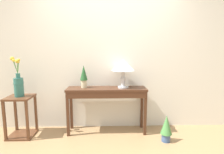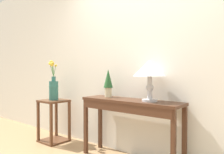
% 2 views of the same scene
% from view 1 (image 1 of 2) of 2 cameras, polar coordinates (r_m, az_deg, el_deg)
% --- Properties ---
extents(back_wall_with_art, '(9.00, 0.10, 2.80)m').
position_cam_1_polar(back_wall_with_art, '(3.21, -0.84, 8.60)').
color(back_wall_with_art, silver).
rests_on(back_wall_with_art, ground).
extents(console_table, '(1.32, 0.35, 0.77)m').
position_cam_1_polar(console_table, '(3.02, -1.70, -5.70)').
color(console_table, '#472819').
rests_on(console_table, ground).
extents(table_lamp, '(0.38, 0.38, 0.47)m').
position_cam_1_polar(table_lamp, '(2.97, 3.57, 3.39)').
color(table_lamp, '#B7B7BC').
rests_on(table_lamp, console_table).
extents(potted_plant_on_console, '(0.12, 0.12, 0.37)m').
position_cam_1_polar(potted_plant_on_console, '(3.03, -8.92, 0.50)').
color(potted_plant_on_console, beige).
rests_on(potted_plant_on_console, console_table).
extents(pedestal_stand_left, '(0.39, 0.39, 0.66)m').
position_cam_1_polar(pedestal_stand_left, '(3.33, -26.80, -11.04)').
color(pedestal_stand_left, '#56331E').
rests_on(pedestal_stand_left, ground).
extents(flower_vase_tall, '(0.18, 0.16, 0.63)m').
position_cam_1_polar(flower_vase_tall, '(3.20, -27.46, -1.91)').
color(flower_vase_tall, '#2D665B').
rests_on(flower_vase_tall, pedestal_stand_left).
extents(potted_plant_floor, '(0.17, 0.17, 0.42)m').
position_cam_1_polar(potted_plant_floor, '(2.96, 16.80, -14.99)').
color(potted_plant_floor, '#3D5684').
rests_on(potted_plant_floor, ground).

